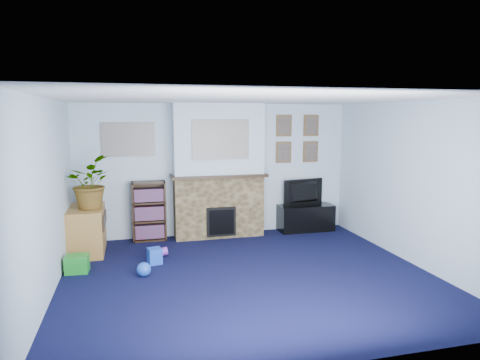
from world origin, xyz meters
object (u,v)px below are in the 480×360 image
object	(u,v)px
tv_stand	(305,219)
sideboard	(87,231)
bookshelf	(149,212)
television	(306,192)

from	to	relation	value
tv_stand	sideboard	bearing A→B (deg)	-174.27
bookshelf	sideboard	xyz separation A→B (m)	(-1.00, -0.47, -0.15)
tv_stand	sideboard	distance (m)	3.96
tv_stand	television	bearing A→B (deg)	90.00
tv_stand	sideboard	size ratio (longest dim) A/B	1.10
television	sideboard	distance (m)	3.97
tv_stand	bookshelf	world-z (taller)	bookshelf
sideboard	television	bearing A→B (deg)	6.02
tv_stand	television	world-z (taller)	television
tv_stand	television	distance (m)	0.51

